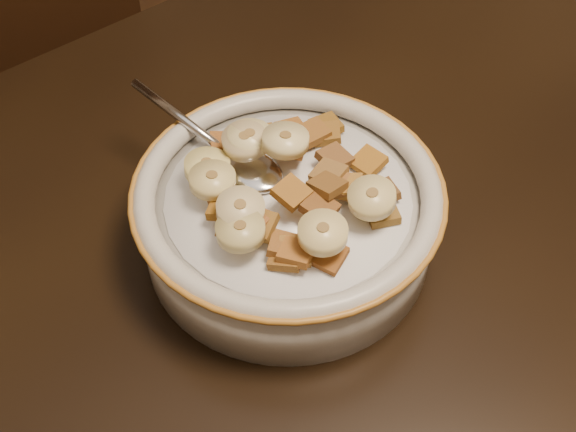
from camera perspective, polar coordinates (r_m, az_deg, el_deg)
table at (r=0.51m, az=12.37°, el=-10.11°), size 1.43×0.94×0.04m
chair at (r=0.93m, az=-17.55°, el=1.54°), size 0.59×0.59×1.01m
cereal_bowl at (r=0.51m, az=0.00°, el=-0.41°), size 0.20×0.20×0.05m
milk at (r=0.49m, az=0.00°, el=1.44°), size 0.17×0.17×0.00m
spoon at (r=0.50m, az=-2.88°, el=3.53°), size 0.05×0.06×0.01m
cereal_square_0 at (r=0.51m, az=-5.33°, el=4.32°), size 0.03×0.03×0.01m
cereal_square_1 at (r=0.49m, az=7.41°, el=1.87°), size 0.03×0.03×0.01m
cereal_square_2 at (r=0.48m, az=3.24°, el=3.36°), size 0.03×0.03×0.01m
cereal_square_3 at (r=0.48m, az=7.47°, el=0.21°), size 0.03×0.03×0.01m
cereal_square_4 at (r=0.51m, az=0.24°, el=5.46°), size 0.03×0.03×0.01m
cereal_square_5 at (r=0.45m, az=0.56°, el=-2.81°), size 0.03×0.03×0.01m
cereal_square_6 at (r=0.46m, az=0.27°, el=1.87°), size 0.02×0.02×0.01m
cereal_square_7 at (r=0.53m, az=-1.94°, el=6.31°), size 0.03×0.03×0.01m
cereal_square_8 at (r=0.48m, az=-5.23°, el=1.52°), size 0.03×0.03×0.01m
cereal_square_9 at (r=0.53m, az=3.03°, el=7.15°), size 0.02×0.02×0.01m
cereal_square_10 at (r=0.52m, az=-5.04°, el=5.81°), size 0.03×0.03×0.01m
cereal_square_11 at (r=0.45m, az=-0.24°, el=-2.38°), size 0.03×0.03×0.01m
cereal_square_12 at (r=0.45m, az=3.20°, el=-3.13°), size 0.03×0.03×0.01m
cereal_square_13 at (r=0.50m, az=3.70°, el=4.62°), size 0.02×0.02×0.01m
cereal_square_14 at (r=0.47m, az=-5.02°, el=0.64°), size 0.03×0.03×0.01m
cereal_square_15 at (r=0.46m, az=-4.16°, el=-0.99°), size 0.03×0.03×0.01m
cereal_square_16 at (r=0.51m, az=6.37°, el=4.29°), size 0.02×0.02×0.01m
cereal_square_17 at (r=0.48m, az=6.99°, el=1.12°), size 0.03×0.03×0.01m
cereal_square_18 at (r=0.46m, az=2.53°, el=0.67°), size 0.03×0.03×0.01m
cereal_square_19 at (r=0.46m, az=-2.75°, el=-0.24°), size 0.03×0.03×0.01m
cereal_square_20 at (r=0.46m, az=-2.28°, el=-0.71°), size 0.03×0.03×0.01m
cereal_square_21 at (r=0.52m, az=0.28°, el=6.77°), size 0.02×0.02×0.01m
cereal_square_22 at (r=0.47m, az=3.11°, el=2.43°), size 0.02×0.02×0.01m
cereal_square_23 at (r=0.45m, az=0.65°, el=-2.89°), size 0.03×0.03×0.01m
cereal_square_24 at (r=0.50m, az=-6.29°, el=3.48°), size 0.03×0.03×0.01m
cereal_square_25 at (r=0.53m, az=3.07°, el=6.53°), size 0.03×0.03×0.01m
cereal_square_26 at (r=0.48m, az=4.60°, el=2.38°), size 0.03×0.03×0.01m
cereal_square_27 at (r=0.52m, az=1.99°, el=6.63°), size 0.02×0.02×0.01m
cereal_square_28 at (r=0.45m, az=-0.13°, el=-3.22°), size 0.03×0.03×0.01m
cereal_square_29 at (r=0.48m, az=4.99°, el=2.27°), size 0.03×0.03×0.01m
banana_slice_0 at (r=0.45m, az=-3.77°, el=0.53°), size 0.04×0.04×0.02m
banana_slice_1 at (r=0.49m, az=-3.45°, el=5.94°), size 0.04×0.04×0.01m
banana_slice_2 at (r=0.46m, az=6.64°, el=1.44°), size 0.04×0.04×0.02m
banana_slice_3 at (r=0.48m, az=-5.99°, el=2.85°), size 0.04×0.04×0.01m
banana_slice_4 at (r=0.49m, az=-3.02°, el=6.17°), size 0.04×0.04×0.01m
banana_slice_5 at (r=0.48m, az=-0.20°, el=5.99°), size 0.04×0.04×0.01m
banana_slice_6 at (r=0.49m, az=-6.41°, el=3.87°), size 0.04×0.04×0.01m
banana_slice_7 at (r=0.44m, az=-3.78°, el=-1.14°), size 0.04×0.04×0.01m
banana_slice_8 at (r=0.44m, az=2.76°, el=-1.32°), size 0.04×0.04×0.01m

